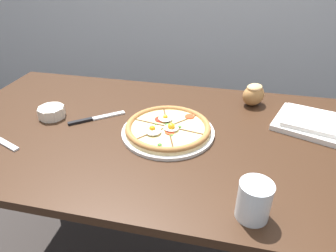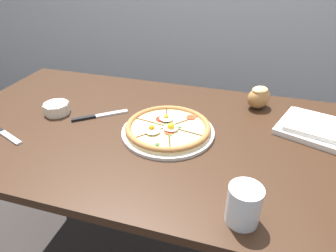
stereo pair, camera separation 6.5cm
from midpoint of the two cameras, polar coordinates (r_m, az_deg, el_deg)
dining_table at (r=1.16m, az=-6.13°, el=-4.80°), size 1.51×0.86×0.78m
pizza at (r=1.07m, az=-1.75°, el=-0.54°), size 0.33×0.33×0.06m
ramekin_bowl at (r=1.26m, az=-22.68°, el=2.46°), size 0.10×0.10×0.04m
napkin_folded at (r=1.22m, az=24.44°, el=0.52°), size 0.31×0.29×0.04m
bread_piece_near at (r=1.29m, az=14.62°, el=5.87°), size 0.13×0.13×0.09m
knife_spare at (r=1.20m, az=-15.01°, el=1.44°), size 0.19×0.15×0.01m
water_glass at (r=0.77m, az=13.64°, el=-14.01°), size 0.08×0.08×0.10m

